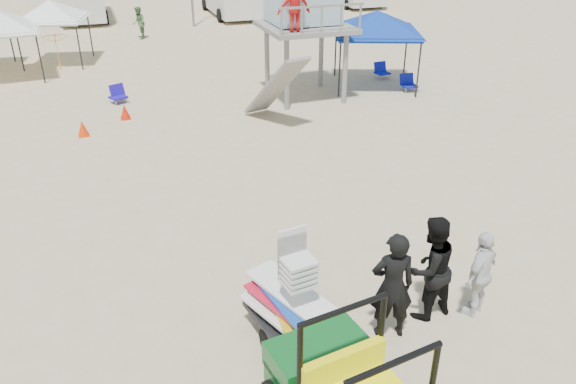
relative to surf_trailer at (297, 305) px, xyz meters
name	(u,v)px	position (x,y,z in m)	size (l,w,h in m)	color
ground	(319,348)	(0.30, -0.26, -0.76)	(140.00, 140.00, 0.00)	beige
surf_trailer	(297,305)	(0.00, 0.00, 0.00)	(1.43, 2.27, 1.86)	black
man_left	(392,286)	(1.52, -0.30, 0.21)	(0.71, 0.47, 1.95)	black
man_mid	(430,268)	(2.37, -0.05, 0.20)	(0.93, 0.73, 1.92)	black
man_right	(481,274)	(3.22, -0.30, 0.05)	(0.95, 0.40, 1.63)	white
canopy_blue	(378,14)	(7.77, 12.66, 1.96)	(3.88, 3.88, 3.27)	black
canopy_white_c	(49,3)	(-3.92, 20.39, 1.82)	(3.09, 3.09, 3.13)	black
umbrella_b	(58,52)	(-3.89, 19.16, 0.03)	(1.71, 1.75, 1.57)	#FBA216
cone_near	(83,128)	(-3.11, 10.77, -0.51)	(0.34, 0.34, 0.50)	#FF3408
cone_far	(125,112)	(-1.76, 11.93, -0.51)	(0.34, 0.34, 0.50)	red
beach_chair_a	(118,94)	(-1.85, 13.81, -0.45)	(0.70, 0.78, 0.64)	#1F0FA7
beach_chair_b	(381,70)	(8.60, 13.57, -0.45)	(0.60, 0.64, 0.64)	#1018B3
beach_chair_c	(408,83)	(8.73, 11.65, -0.45)	(0.58, 0.62, 0.64)	#0D1595
distant_beachgoers	(84,43)	(-2.78, 20.62, 0.03)	(18.58, 14.57, 1.64)	#ADD44F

